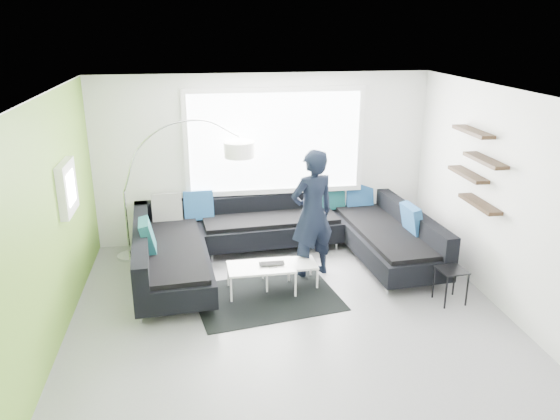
# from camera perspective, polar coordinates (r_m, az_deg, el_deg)

# --- Properties ---
(ground) EXTENTS (5.50, 5.50, 0.00)m
(ground) POSITION_cam_1_polar(r_m,az_deg,el_deg) (7.26, 0.77, -10.29)
(ground) COLOR gray
(ground) RESTS_ON ground
(room_shell) EXTENTS (5.54, 5.04, 2.82)m
(room_shell) POSITION_cam_1_polar(r_m,az_deg,el_deg) (6.76, 0.87, 4.09)
(room_shell) COLOR white
(room_shell) RESTS_ON ground
(sectional_sofa) EXTENTS (4.52, 3.00, 0.93)m
(sectional_sofa) POSITION_cam_1_polar(r_m,az_deg,el_deg) (8.24, 0.23, -3.36)
(sectional_sofa) COLOR black
(sectional_sofa) RESTS_ON ground
(rug) EXTENTS (2.10, 1.68, 0.01)m
(rug) POSITION_cam_1_polar(r_m,az_deg,el_deg) (7.53, -1.45, -9.08)
(rug) COLOR black
(rug) RESTS_ON ground
(coffee_table) EXTENTS (1.20, 0.71, 0.39)m
(coffee_table) POSITION_cam_1_polar(r_m,az_deg,el_deg) (7.70, -0.46, -6.84)
(coffee_table) COLOR silver
(coffee_table) RESTS_ON ground
(arc_lamp) EXTENTS (2.10, 0.88, 2.19)m
(arc_lamp) POSITION_cam_1_polar(r_m,az_deg,el_deg) (8.68, -16.00, 1.83)
(arc_lamp) COLOR silver
(arc_lamp) RESTS_ON ground
(side_table) EXTENTS (0.38, 0.38, 0.47)m
(side_table) POSITION_cam_1_polar(r_m,az_deg,el_deg) (7.66, 17.36, -7.55)
(side_table) COLOR black
(side_table) RESTS_ON ground
(person) EXTENTS (0.97, 0.88, 1.89)m
(person) POSITION_cam_1_polar(r_m,az_deg,el_deg) (7.84, 3.38, -0.40)
(person) COLOR black
(person) RESTS_ON ground
(laptop) EXTENTS (0.35, 0.23, 0.03)m
(laptop) POSITION_cam_1_polar(r_m,az_deg,el_deg) (7.50, -0.81, -5.81)
(laptop) COLOR black
(laptop) RESTS_ON coffee_table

